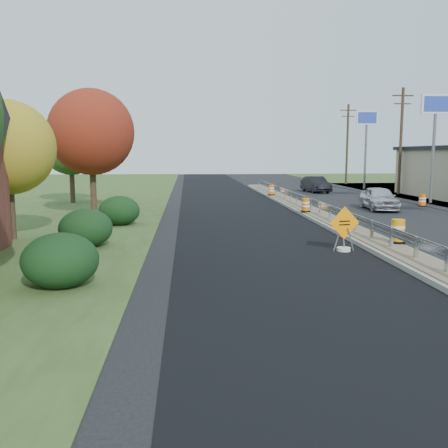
{
  "coord_description": "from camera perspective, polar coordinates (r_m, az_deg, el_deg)",
  "views": [
    {
      "loc": [
        -7.52,
        -19.65,
        3.65
      ],
      "look_at": [
        -6.19,
        -1.71,
        1.1
      ],
      "focal_mm": 40.0,
      "sensor_mm": 36.0,
      "label": 1
    }
  ],
  "objects": [
    {
      "name": "median",
      "position": [
        28.87,
        10.9,
        0.87
      ],
      "size": [
        1.6,
        55.0,
        0.23
      ],
      "color": "gray",
      "rests_on": "ground"
    },
    {
      "name": "tree_near_red",
      "position": [
        30.17,
        -14.93,
        10.1
      ],
      "size": [
        4.95,
        4.95,
        7.35
      ],
      "color": "#473523",
      "rests_on": "ground"
    },
    {
      "name": "car_silver",
      "position": [
        34.13,
        17.31,
        2.84
      ],
      "size": [
        2.23,
        4.61,
        1.52
      ],
      "primitive_type": "imported",
      "rotation": [
        0.0,
        0.0,
        -0.1
      ],
      "color": "silver",
      "rests_on": "ground"
    },
    {
      "name": "car_dark_mid",
      "position": [
        48.37,
        10.44,
        4.49
      ],
      "size": [
        2.06,
        4.68,
        1.5
      ],
      "primitive_type": "imported",
      "rotation": [
        0.0,
        0.0,
        0.11
      ],
      "color": "black",
      "rests_on": "ground"
    },
    {
      "name": "utility_pole_nmid",
      "position": [
        47.63,
        19.56,
        9.15
      ],
      "size": [
        1.9,
        0.26,
        9.4
      ],
      "color": "#473523",
      "rests_on": "ground"
    },
    {
      "name": "pylon_sign_north",
      "position": [
        52.89,
        15.98,
        10.82
      ],
      "size": [
        2.2,
        0.3,
        7.9
      ],
      "color": "slate",
      "rests_on": "ground"
    },
    {
      "name": "utility_pole_north",
      "position": [
        61.67,
        13.91,
        9.02
      ],
      "size": [
        1.9,
        0.26,
        9.4
      ],
      "color": "#473523",
      "rests_on": "ground"
    },
    {
      "name": "pylon_sign_mid",
      "position": [
        40.04,
        23.01,
        11.48
      ],
      "size": [
        2.2,
        0.3,
        7.9
      ],
      "color": "slate",
      "rests_on": "ground"
    },
    {
      "name": "caution_sign",
      "position": [
        19.23,
        13.54,
        -1.8
      ],
      "size": [
        1.21,
        0.51,
        1.7
      ],
      "rotation": [
        0.0,
        0.0,
        0.22
      ],
      "color": "white",
      "rests_on": "ground"
    },
    {
      "name": "barrel_median_mid",
      "position": [
        29.82,
        9.31,
        2.12
      ],
      "size": [
        0.55,
        0.55,
        0.81
      ],
      "color": "black",
      "rests_on": "median"
    },
    {
      "name": "tree_near_yellow",
      "position": [
        22.9,
        -23.54,
        7.99
      ],
      "size": [
        3.96,
        3.96,
        5.88
      ],
      "color": "#473523",
      "rests_on": "ground"
    },
    {
      "name": "hedge_mid",
      "position": [
        20.25,
        -15.52,
        -0.43
      ],
      "size": [
        2.09,
        2.09,
        1.52
      ],
      "primitive_type": "ellipsoid",
      "color": "black",
      "rests_on": "ground"
    },
    {
      "name": "tree_near_back",
      "position": [
        38.59,
        -17.12,
        8.54
      ],
      "size": [
        4.29,
        4.29,
        6.37
      ],
      "color": "#473523",
      "rests_on": "ground"
    },
    {
      "name": "barrel_median_near",
      "position": [
        20.29,
        19.25,
        -0.83
      ],
      "size": [
        0.62,
        0.62,
        0.92
      ],
      "color": "black",
      "rests_on": "median"
    },
    {
      "name": "hedge_north",
      "position": [
        26.04,
        -11.89,
        1.52
      ],
      "size": [
        2.09,
        2.09,
        1.52
      ],
      "primitive_type": "ellipsoid",
      "color": "black",
      "rests_on": "ground"
    },
    {
      "name": "ground",
      "position": [
        21.35,
        16.47,
        -2.11
      ],
      "size": [
        140.0,
        140.0,
        0.0
      ],
      "primitive_type": "plane",
      "color": "black",
      "rests_on": "ground"
    },
    {
      "name": "guardrail",
      "position": [
        29.76,
        10.43,
        2.29
      ],
      "size": [
        0.1,
        46.15,
        0.72
      ],
      "color": "silver",
      "rests_on": "median"
    },
    {
      "name": "hedge_south",
      "position": [
        14.38,
        -18.2,
        -3.93
      ],
      "size": [
        2.09,
        2.09,
        1.52
      ],
      "primitive_type": "ellipsoid",
      "color": "black",
      "rests_on": "ground"
    },
    {
      "name": "barrel_median_far",
      "position": [
        41.61,
        5.43,
        3.86
      ],
      "size": [
        0.57,
        0.57,
        0.84
      ],
      "color": "black",
      "rests_on": "median"
    },
    {
      "name": "barrel_shoulder_near",
      "position": [
        37.35,
        21.73,
        2.51
      ],
      "size": [
        0.58,
        0.58,
        0.85
      ],
      "color": "black",
      "rests_on": "ground"
    },
    {
      "name": "milled_overlay",
      "position": [
        30.03,
        1.76,
        1.09
      ],
      "size": [
        7.2,
        120.0,
        0.01
      ],
      "primitive_type": "cube",
      "color": "black",
      "rests_on": "ground"
    }
  ]
}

